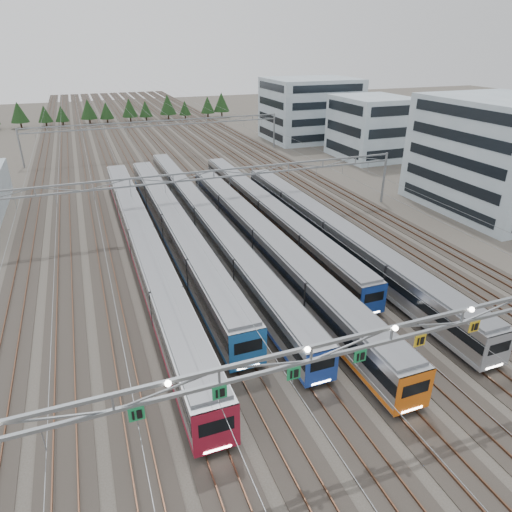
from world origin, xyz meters
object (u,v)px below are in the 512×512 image
object	(u,v)px
depot_bldg_south	(501,155)
train_a	(143,242)
train_d	(264,242)
gantry_mid	(214,181)
gantry_far	(157,127)
gantry_near	(392,338)
depot_bldg_mid	(371,127)
train_f	(333,233)
train_c	(204,219)
train_b	(174,226)
depot_bldg_north	(310,109)
train_e	(268,211)

from	to	relation	value
depot_bldg_south	train_a	bearing A→B (deg)	179.60
train_d	gantry_mid	world-z (taller)	gantry_mid
gantry_far	gantry_near	bearing A→B (deg)	-90.03
train_a	train_d	world-z (taller)	train_a
depot_bldg_mid	train_f	bearing A→B (deg)	-128.30
train_a	gantry_mid	xyz separation A→B (m)	(11.25, 8.06, 4.14)
train_c	depot_bldg_mid	world-z (taller)	depot_bldg_mid
train_c	gantry_near	size ratio (longest dim) A/B	1.19
train_a	train_b	size ratio (longest dim) A/B	1.12
gantry_mid	depot_bldg_north	xyz separation A→B (m)	(40.59, 50.91, 1.20)
gantry_far	depot_bldg_mid	size ratio (longest dim) A/B	3.52
gantry_near	train_c	bearing A→B (deg)	93.35
train_a	train_b	world-z (taller)	train_b
gantry_far	depot_bldg_south	size ratio (longest dim) A/B	2.56
train_c	gantry_mid	size ratio (longest dim) A/B	1.19
gantry_far	train_f	bearing A→B (deg)	-79.12
train_b	depot_bldg_south	size ratio (longest dim) A/B	2.53
train_e	depot_bldg_mid	distance (m)	48.35
train_f	train_d	bearing A→B (deg)	177.08
gantry_mid	depot_bldg_south	xyz separation A→B (m)	(42.18, -8.43, 1.84)
gantry_far	depot_bldg_south	xyz separation A→B (m)	(42.18, -53.43, 1.84)
train_a	depot_bldg_mid	xyz separation A→B (m)	(55.05, 35.77, 4.23)
train_f	gantry_far	bearing A→B (deg)	100.88
gantry_mid	depot_bldg_north	size ratio (longest dim) A/B	2.56
depot_bldg_mid	depot_bldg_north	bearing A→B (deg)	97.88
train_e	depot_bldg_south	distance (m)	36.37
gantry_far	depot_bldg_south	bearing A→B (deg)	-51.71
train_a	train_f	world-z (taller)	train_a
train_a	train_c	bearing A→B (deg)	31.87
train_c	depot_bldg_south	bearing A→B (deg)	-7.65
train_b	train_d	bearing A→B (deg)	-43.42
gantry_near	gantry_mid	size ratio (longest dim) A/B	1.00
gantry_near	gantry_far	distance (m)	85.12
depot_bldg_north	train_d	bearing A→B (deg)	-120.94
train_b	depot_bldg_south	xyz separation A→B (m)	(48.93, -3.90, 5.94)
train_b	depot_bldg_north	size ratio (longest dim) A/B	2.53
train_c	train_f	bearing A→B (deg)	-39.29
train_d	depot_bldg_north	size ratio (longest dim) A/B	2.51
gantry_far	depot_bldg_mid	bearing A→B (deg)	-21.54
train_a	depot_bldg_mid	size ratio (longest dim) A/B	3.88
train_e	train_f	bearing A→B (deg)	-66.75
gantry_near	depot_bldg_north	bearing A→B (deg)	65.94
train_b	gantry_mid	xyz separation A→B (m)	(6.75, 4.53, 4.10)
gantry_mid	gantry_near	bearing A→B (deg)	-90.07
depot_bldg_south	train_d	bearing A→B (deg)	-173.40
depot_bldg_south	depot_bldg_mid	xyz separation A→B (m)	(1.62, 36.14, -1.75)
train_d	depot_bldg_north	bearing A→B (deg)	59.06
train_a	train_d	xyz separation A→B (m)	(13.50, -4.99, -0.06)
train_d	depot_bldg_north	distance (m)	74.76
gantry_near	train_b	bearing A→B (deg)	100.67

